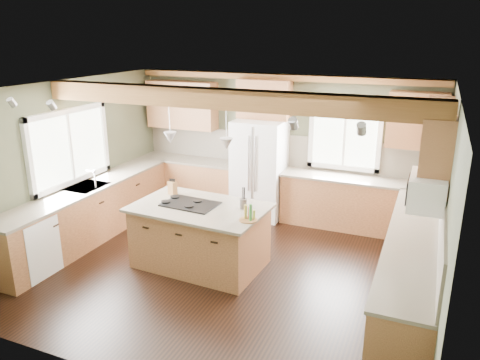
% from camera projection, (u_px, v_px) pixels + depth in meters
% --- Properties ---
extents(floor, '(5.60, 5.60, 0.00)m').
position_uv_depth(floor, '(227.00, 267.00, 6.86)').
color(floor, black).
rests_on(floor, ground).
extents(ceiling, '(5.60, 5.60, 0.00)m').
position_uv_depth(ceiling, '(225.00, 88.00, 6.08)').
color(ceiling, silver).
rests_on(ceiling, wall_back).
extents(wall_back, '(5.60, 0.00, 5.60)m').
position_uv_depth(wall_back, '(282.00, 145.00, 8.67)').
color(wall_back, '#444833').
rests_on(wall_back, ground).
extents(wall_left, '(0.00, 5.00, 5.00)m').
position_uv_depth(wall_left, '(68.00, 162.00, 7.51)').
color(wall_left, '#444833').
rests_on(wall_left, ground).
extents(wall_right, '(0.00, 5.00, 5.00)m').
position_uv_depth(wall_right, '(445.00, 212.00, 5.43)').
color(wall_right, '#444833').
rests_on(wall_right, ground).
extents(ceiling_beam, '(5.55, 0.26, 0.26)m').
position_uv_depth(ceiling_beam, '(224.00, 99.00, 6.07)').
color(ceiling_beam, brown).
rests_on(ceiling_beam, ceiling).
extents(soffit_trim, '(5.55, 0.20, 0.10)m').
position_uv_depth(soffit_trim, '(282.00, 77.00, 8.20)').
color(soffit_trim, brown).
rests_on(soffit_trim, ceiling).
extents(backsplash_back, '(5.58, 0.03, 0.58)m').
position_uv_depth(backsplash_back, '(282.00, 150.00, 8.68)').
color(backsplash_back, brown).
rests_on(backsplash_back, wall_back).
extents(backsplash_right, '(0.03, 3.70, 0.58)m').
position_uv_depth(backsplash_right, '(443.00, 218.00, 5.51)').
color(backsplash_right, brown).
rests_on(backsplash_right, wall_right).
extents(base_cab_back_left, '(2.02, 0.60, 0.88)m').
position_uv_depth(base_cab_back_left, '(191.00, 182.00, 9.33)').
color(base_cab_back_left, brown).
rests_on(base_cab_back_left, floor).
extents(counter_back_left, '(2.06, 0.64, 0.04)m').
position_uv_depth(counter_back_left, '(190.00, 160.00, 9.19)').
color(counter_back_left, '#494136').
rests_on(counter_back_left, base_cab_back_left).
extents(base_cab_back_right, '(2.62, 0.60, 0.88)m').
position_uv_depth(base_cab_back_right, '(357.00, 205.00, 8.11)').
color(base_cab_back_right, brown).
rests_on(base_cab_back_right, floor).
extents(counter_back_right, '(2.66, 0.64, 0.04)m').
position_uv_depth(counter_back_right, '(359.00, 179.00, 7.97)').
color(counter_back_right, '#494136').
rests_on(counter_back_right, base_cab_back_right).
extents(base_cab_left, '(0.60, 3.70, 0.88)m').
position_uv_depth(base_cab_left, '(90.00, 214.00, 7.70)').
color(base_cab_left, brown).
rests_on(base_cab_left, floor).
extents(counter_left, '(0.64, 3.74, 0.04)m').
position_uv_depth(counter_left, '(87.00, 187.00, 7.56)').
color(counter_left, '#494136').
rests_on(counter_left, base_cab_left).
extents(base_cab_right, '(0.60, 3.70, 0.88)m').
position_uv_depth(base_cab_right, '(410.00, 271.00, 5.85)').
color(base_cab_right, brown).
rests_on(base_cab_right, floor).
extents(counter_right, '(0.64, 3.74, 0.04)m').
position_uv_depth(counter_right, '(414.00, 238.00, 5.71)').
color(counter_right, '#494136').
rests_on(counter_right, base_cab_right).
extents(upper_cab_back_left, '(1.40, 0.35, 0.90)m').
position_uv_depth(upper_cab_back_left, '(182.00, 105.00, 9.05)').
color(upper_cab_back_left, brown).
rests_on(upper_cab_back_left, wall_back).
extents(upper_cab_over_fridge, '(0.96, 0.35, 0.70)m').
position_uv_depth(upper_cab_over_fridge, '(264.00, 99.00, 8.37)').
color(upper_cab_over_fridge, brown).
rests_on(upper_cab_over_fridge, wall_back).
extents(upper_cab_right, '(0.35, 2.20, 0.90)m').
position_uv_depth(upper_cab_right, '(437.00, 141.00, 6.09)').
color(upper_cab_right, brown).
rests_on(upper_cab_right, wall_right).
extents(upper_cab_back_corner, '(0.90, 0.35, 0.90)m').
position_uv_depth(upper_cab_back_corner, '(417.00, 121.00, 7.46)').
color(upper_cab_back_corner, brown).
rests_on(upper_cab_back_corner, wall_back).
extents(window_left, '(0.04, 1.60, 1.05)m').
position_uv_depth(window_left, '(69.00, 147.00, 7.47)').
color(window_left, white).
rests_on(window_left, wall_left).
extents(window_back, '(1.10, 0.04, 1.00)m').
position_uv_depth(window_back, '(345.00, 137.00, 8.15)').
color(window_back, white).
rests_on(window_back, wall_back).
extents(sink, '(0.50, 0.65, 0.03)m').
position_uv_depth(sink, '(87.00, 187.00, 7.56)').
color(sink, '#262628').
rests_on(sink, counter_left).
extents(faucet, '(0.02, 0.02, 0.28)m').
position_uv_depth(faucet, '(95.00, 180.00, 7.45)').
color(faucet, '#B2B2B7').
rests_on(faucet, sink).
extents(dishwasher, '(0.60, 0.60, 0.84)m').
position_uv_depth(dishwasher, '(28.00, 246.00, 6.56)').
color(dishwasher, white).
rests_on(dishwasher, floor).
extents(oven, '(0.60, 0.72, 0.84)m').
position_uv_depth(oven, '(400.00, 330.00, 4.71)').
color(oven, white).
rests_on(oven, floor).
extents(microwave, '(0.40, 0.70, 0.38)m').
position_uv_depth(microwave, '(427.00, 191.00, 5.40)').
color(microwave, white).
rests_on(microwave, wall_right).
extents(pendant_left, '(0.18, 0.18, 0.16)m').
position_uv_depth(pendant_left, '(170.00, 138.00, 6.58)').
color(pendant_left, '#B2B2B7').
rests_on(pendant_left, ceiling).
extents(pendant_right, '(0.18, 0.18, 0.16)m').
position_uv_depth(pendant_right, '(226.00, 144.00, 6.21)').
color(pendant_right, '#B2B2B7').
rests_on(pendant_right, ceiling).
extents(refrigerator, '(0.90, 0.74, 1.80)m').
position_uv_depth(refrigerator, '(259.00, 169.00, 8.56)').
color(refrigerator, silver).
rests_on(refrigerator, floor).
extents(island, '(1.84, 1.19, 0.88)m').
position_uv_depth(island, '(200.00, 237.00, 6.83)').
color(island, olive).
rests_on(island, floor).
extents(island_top, '(1.97, 1.31, 0.04)m').
position_uv_depth(island_top, '(199.00, 208.00, 6.69)').
color(island_top, '#494136').
rests_on(island_top, island).
extents(cooktop, '(0.80, 0.56, 0.02)m').
position_uv_depth(cooktop, '(190.00, 204.00, 6.74)').
color(cooktop, black).
rests_on(cooktop, island_top).
extents(knife_block, '(0.15, 0.13, 0.20)m').
position_uv_depth(knife_block, '(173.00, 188.00, 7.15)').
color(knife_block, brown).
rests_on(knife_block, island_top).
extents(utensil_crock, '(0.13, 0.13, 0.14)m').
position_uv_depth(utensil_crock, '(243.00, 204.00, 6.59)').
color(utensil_crock, '#453B37').
rests_on(utensil_crock, island_top).
extents(bottle_tray, '(0.30, 0.30, 0.23)m').
position_uv_depth(bottle_tray, '(248.00, 212.00, 6.15)').
color(bottle_tray, brown).
rests_on(bottle_tray, island_top).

